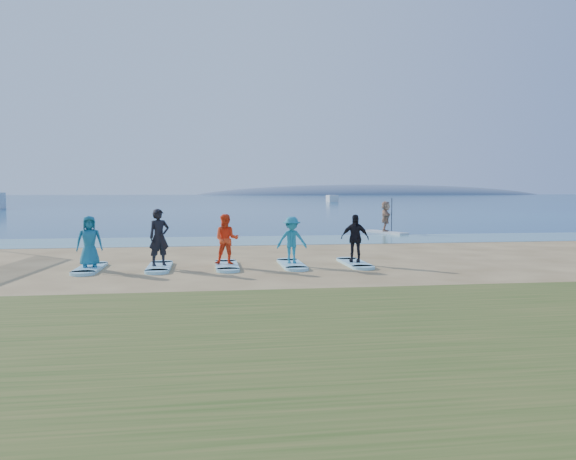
{
  "coord_description": "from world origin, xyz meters",
  "views": [
    {
      "loc": [
        -2.1,
        -16.48,
        2.42
      ],
      "look_at": [
        0.61,
        2.0,
        1.1
      ],
      "focal_mm": 35.0,
      "sensor_mm": 36.0,
      "label": 1
    }
  ],
  "objects": [
    {
      "name": "surfboard_0",
      "position": [
        -5.62,
        1.21,
        0.04
      ],
      "size": [
        0.7,
        2.2,
        0.09
      ],
      "primitive_type": "cube",
      "color": "#9BDDF0",
      "rests_on": "ground"
    },
    {
      "name": "surfboard_1",
      "position": [
        -3.54,
        1.21,
        0.04
      ],
      "size": [
        0.7,
        2.2,
        0.09
      ],
      "primitive_type": "cube",
      "color": "#9BDDF0",
      "rests_on": "ground"
    },
    {
      "name": "island_ridge",
      "position": [
        95.0,
        300.0,
        0.0
      ],
      "size": [
        220.0,
        56.0,
        18.0
      ],
      "primitive_type": "ellipsoid",
      "color": "slate",
      "rests_on": "ground"
    },
    {
      "name": "student_2",
      "position": [
        -1.46,
        1.21,
        0.88
      ],
      "size": [
        0.84,
        0.69,
        1.59
      ],
      "primitive_type": "imported",
      "rotation": [
        0.0,
        0.0,
        -0.12
      ],
      "color": "#FF431A",
      "rests_on": "surfboard_2"
    },
    {
      "name": "surfboard_2",
      "position": [
        -1.46,
        1.21,
        0.04
      ],
      "size": [
        0.7,
        2.2,
        0.09
      ],
      "primitive_type": "cube",
      "color": "#9BDDF0",
      "rests_on": "ground"
    },
    {
      "name": "ground",
      "position": [
        0.0,
        0.0,
        0.0
      ],
      "size": [
        600.0,
        600.0,
        0.0
      ],
      "primitive_type": "plane",
      "color": "tan",
      "rests_on": "ground"
    },
    {
      "name": "paddleboard",
      "position": [
        7.94,
        13.94,
        0.06
      ],
      "size": [
        1.87,
        3.02,
        0.12
      ],
      "primitive_type": "cube",
      "rotation": [
        0.0,
        0.0,
        0.42
      ],
      "color": "silver",
      "rests_on": "ground"
    },
    {
      "name": "surfboard_3",
      "position": [
        0.62,
        1.21,
        0.04
      ],
      "size": [
        0.7,
        2.2,
        0.09
      ],
      "primitive_type": "cube",
      "color": "#9BDDF0",
      "rests_on": "ground"
    },
    {
      "name": "paddleboarder",
      "position": [
        7.94,
        13.94,
        0.97
      ],
      "size": [
        1.01,
        1.65,
        1.7
      ],
      "primitive_type": "imported",
      "rotation": [
        0.0,
        0.0,
        1.22
      ],
      "color": "tan",
      "rests_on": "paddleboard"
    },
    {
      "name": "student_1",
      "position": [
        -3.54,
        1.21,
        0.97
      ],
      "size": [
        0.76,
        0.65,
        1.76
      ],
      "primitive_type": "imported",
      "rotation": [
        0.0,
        0.0,
        0.44
      ],
      "color": "black",
      "rests_on": "surfboard_1"
    },
    {
      "name": "shallow_water",
      "position": [
        0.0,
        10.5,
        0.01
      ],
      "size": [
        600.0,
        600.0,
        0.0
      ],
      "primitive_type": "plane",
      "color": "teal",
      "rests_on": "ground"
    },
    {
      "name": "boat_offshore_b",
      "position": [
        24.81,
        101.33,
        0.0
      ],
      "size": [
        2.24,
        5.33,
        1.43
      ],
      "primitive_type": "cube",
      "rotation": [
        0.0,
        0.0,
        -0.07
      ],
      "color": "silver",
      "rests_on": "ground"
    },
    {
      "name": "ocean",
      "position": [
        0.0,
        160.0,
        0.01
      ],
      "size": [
        600.0,
        600.0,
        0.0
      ],
      "primitive_type": "plane",
      "color": "navy",
      "rests_on": "ground"
    },
    {
      "name": "student_4",
      "position": [
        2.7,
        1.21,
        0.87
      ],
      "size": [
        0.99,
        0.71,
        1.55
      ],
      "primitive_type": "imported",
      "rotation": [
        0.0,
        0.0,
        -0.41
      ],
      "color": "black",
      "rests_on": "surfboard_4"
    },
    {
      "name": "student_3",
      "position": [
        0.62,
        1.21,
        0.84
      ],
      "size": [
        0.98,
        0.58,
        1.49
      ],
      "primitive_type": "imported",
      "rotation": [
        0.0,
        0.0,
        -0.03
      ],
      "color": "teal",
      "rests_on": "surfboard_3"
    },
    {
      "name": "student_0",
      "position": [
        -5.62,
        1.21,
        0.87
      ],
      "size": [
        0.85,
        0.65,
        1.56
      ],
      "primitive_type": "imported",
      "rotation": [
        0.0,
        0.0,
        0.22
      ],
      "color": "#1C6C8A",
      "rests_on": "surfboard_0"
    },
    {
      "name": "surfboard_4",
      "position": [
        2.7,
        1.21,
        0.04
      ],
      "size": [
        0.7,
        2.2,
        0.09
      ],
      "primitive_type": "cube",
      "color": "#9BDDF0",
      "rests_on": "ground"
    }
  ]
}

